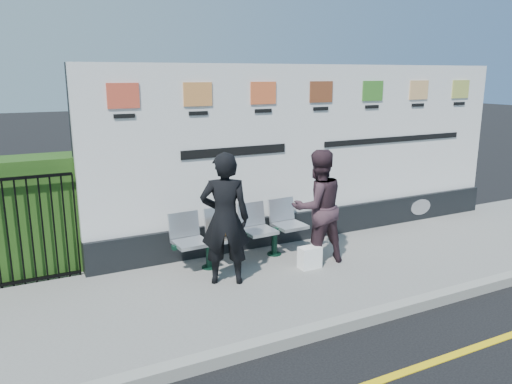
# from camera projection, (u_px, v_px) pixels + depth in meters

# --- Properties ---
(ground) EXTENTS (80.00, 80.00, 0.00)m
(ground) POSITION_uv_depth(u_px,v_px,m) (470.00, 350.00, 5.50)
(ground) COLOR black
(pavement) EXTENTS (14.00, 3.00, 0.12)m
(pavement) POSITION_uv_depth(u_px,v_px,m) (336.00, 268.00, 7.65)
(pavement) COLOR gray
(pavement) RESTS_ON ground
(kerb) EXTENTS (14.00, 0.18, 0.14)m
(kerb) POSITION_uv_depth(u_px,v_px,m) (405.00, 307.00, 6.35)
(kerb) COLOR gray
(kerb) RESTS_ON ground
(yellow_line) EXTENTS (14.00, 0.10, 0.01)m
(yellow_line) POSITION_uv_depth(u_px,v_px,m) (470.00, 350.00, 5.50)
(yellow_line) COLOR yellow
(yellow_line) RESTS_ON ground
(billboard) EXTENTS (8.00, 0.30, 3.00)m
(billboard) POSITION_uv_depth(u_px,v_px,m) (316.00, 164.00, 8.73)
(billboard) COLOR black
(billboard) RESTS_ON pavement
(bench) EXTENTS (2.21, 0.67, 0.47)m
(bench) POSITION_uv_depth(u_px,v_px,m) (243.00, 247.00, 7.73)
(bench) COLOR #B7BBC0
(bench) RESTS_ON pavement
(woman_left) EXTENTS (0.80, 0.68, 1.84)m
(woman_left) POSITION_uv_depth(u_px,v_px,m) (225.00, 219.00, 6.79)
(woman_left) COLOR black
(woman_left) RESTS_ON pavement
(woman_right) EXTENTS (0.88, 0.70, 1.76)m
(woman_right) POSITION_uv_depth(u_px,v_px,m) (318.00, 207.00, 7.56)
(woman_right) COLOR #38252D
(woman_right) RESTS_ON pavement
(handbag_brown) EXTENTS (0.34, 0.20, 0.25)m
(handbag_brown) POSITION_uv_depth(u_px,v_px,m) (226.00, 227.00, 7.51)
(handbag_brown) COLOR black
(handbag_brown) RESTS_ON bench
(carrier_bag_white) EXTENTS (0.33, 0.20, 0.33)m
(carrier_bag_white) POSITION_uv_depth(u_px,v_px,m) (310.00, 257.00, 7.47)
(carrier_bag_white) COLOR white
(carrier_bag_white) RESTS_ON pavement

